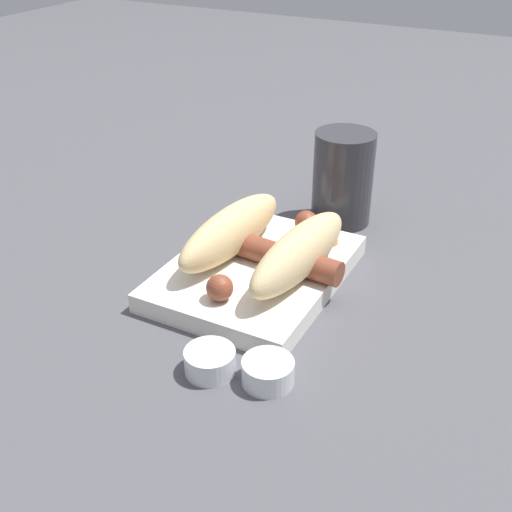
{
  "coord_description": "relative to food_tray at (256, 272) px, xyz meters",
  "views": [
    {
      "loc": [
        0.55,
        0.29,
        0.4
      ],
      "look_at": [
        0.0,
        0.0,
        0.03
      ],
      "focal_mm": 45.0,
      "sensor_mm": 36.0,
      "label": 1
    }
  ],
  "objects": [
    {
      "name": "sausage",
      "position": [
        -0.01,
        0.01,
        0.03
      ],
      "size": [
        0.2,
        0.18,
        0.03
      ],
      "color": "brown",
      "rests_on": "food_tray"
    },
    {
      "name": "bread_roll",
      "position": [
        -0.01,
        0.01,
        0.04
      ],
      "size": [
        0.2,
        0.15,
        0.06
      ],
      "color": "#DBBC84",
      "rests_on": "food_tray"
    },
    {
      "name": "condiment_cup_far",
      "position": [
        0.15,
        0.09,
        -0.0
      ],
      "size": [
        0.05,
        0.05,
        0.02
      ],
      "color": "silver",
      "rests_on": "ground_plane"
    },
    {
      "name": "drink_glass",
      "position": [
        -0.19,
        0.03,
        0.05
      ],
      "size": [
        0.08,
        0.08,
        0.12
      ],
      "color": "#333338",
      "rests_on": "ground_plane"
    },
    {
      "name": "ground_plane",
      "position": [
        0.0,
        0.0,
        -0.01
      ],
      "size": [
        3.0,
        3.0,
        0.0
      ],
      "primitive_type": "plane",
      "color": "#4C4C51"
    },
    {
      "name": "pickled_veggies",
      "position": [
        -0.06,
        0.03,
        0.01
      ],
      "size": [
        0.08,
        0.07,
        0.01
      ],
      "color": "orange",
      "rests_on": "food_tray"
    },
    {
      "name": "food_tray",
      "position": [
        0.0,
        0.0,
        0.0
      ],
      "size": [
        0.24,
        0.18,
        0.02
      ],
      "color": "silver",
      "rests_on": "ground_plane"
    },
    {
      "name": "condiment_cup_near",
      "position": [
        0.16,
        0.03,
        -0.0
      ],
      "size": [
        0.05,
        0.05,
        0.02
      ],
      "color": "silver",
      "rests_on": "ground_plane"
    }
  ]
}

